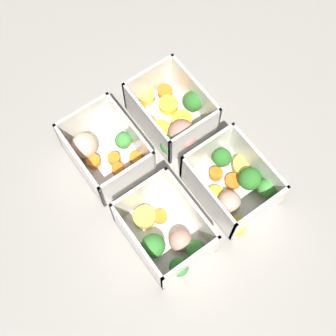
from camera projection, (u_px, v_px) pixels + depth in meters
The scene contains 5 objects.
ground_plane at pixel (168, 174), 0.82m from camera, with size 4.00×4.00×0.00m, color gray.
container_near_left at pixel (104, 151), 0.80m from camera, with size 0.14×0.11×0.08m.
container_near_right at pixel (167, 236), 0.74m from camera, with size 0.15×0.11×0.08m.
container_far_left at pixel (174, 118), 0.83m from camera, with size 0.15×0.12×0.08m.
container_far_right at pixel (235, 184), 0.78m from camera, with size 0.15×0.13×0.08m.
Camera 1 is at (0.26, -0.18, 0.75)m, focal length 50.00 mm.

